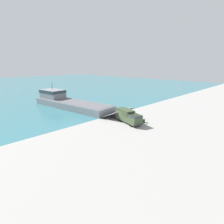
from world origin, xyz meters
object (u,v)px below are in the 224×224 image
landing_craft (67,101)px  military_truck (128,116)px  soldier_on_ramp (134,116)px  cargo_crate (143,121)px

landing_craft → military_truck: 24.95m
landing_craft → military_truck: size_ratio=4.25×
military_truck → soldier_on_ramp: bearing=113.0°
landing_craft → cargo_crate: landing_craft is taller
soldier_on_ramp → military_truck: bearing=-12.3°
landing_craft → cargo_crate: bearing=-89.2°
landing_craft → soldier_on_ramp: (4.03, -24.53, -0.75)m
soldier_on_ramp → cargo_crate: (-0.11, -2.78, -0.57)m
landing_craft → soldier_on_ramp: size_ratio=20.25×
military_truck → cargo_crate: size_ratio=8.08×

